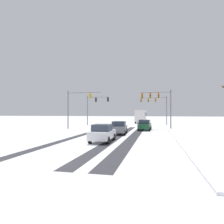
% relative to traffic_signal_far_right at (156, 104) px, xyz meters
% --- Properties ---
extents(ground_plane, '(300.00, 300.00, 0.00)m').
position_rel_traffic_signal_far_right_xyz_m(ground_plane, '(-6.19, -36.08, -4.79)').
color(ground_plane, white).
extents(wheel_track_left_lane, '(0.97, 28.67, 0.01)m').
position_rel_traffic_signal_far_right_xyz_m(wheel_track_left_lane, '(-4.21, -23.05, -4.79)').
color(wheel_track_left_lane, '#38383D').
rests_on(wheel_track_left_lane, ground).
extents(wheel_track_right_lane, '(0.89, 28.67, 0.01)m').
position_rel_traffic_signal_far_right_xyz_m(wheel_track_right_lane, '(-8.78, -23.05, -4.79)').
color(wheel_track_right_lane, '#38383D').
rests_on(wheel_track_right_lane, ground).
extents(wheel_track_center, '(1.15, 28.67, 0.01)m').
position_rel_traffic_signal_far_right_xyz_m(wheel_track_center, '(-2.46, -23.05, -4.79)').
color(wheel_track_center, '#38383D').
rests_on(wheel_track_center, ground).
extents(sidewalk_kerb_right, '(4.00, 28.67, 0.12)m').
position_rel_traffic_signal_far_right_xyz_m(sidewalk_kerb_right, '(3.79, -24.35, -4.73)').
color(sidewalk_kerb_right, white).
rests_on(sidewalk_kerb_right, ground).
extents(traffic_signal_far_right, '(6.04, 0.43, 6.50)m').
position_rel_traffic_signal_far_right_xyz_m(traffic_signal_far_right, '(0.00, 0.00, 0.00)').
color(traffic_signal_far_right, slate).
rests_on(traffic_signal_far_right, ground).
extents(traffic_signal_near_right, '(4.97, 0.41, 6.50)m').
position_rel_traffic_signal_far_right_xyz_m(traffic_signal_near_right, '(0.44, -12.01, -0.04)').
color(traffic_signal_near_right, slate).
rests_on(traffic_signal_near_right, ground).
extents(traffic_signal_near_left, '(5.88, 0.38, 6.50)m').
position_rel_traffic_signal_far_right_xyz_m(traffic_signal_near_left, '(-13.17, -14.03, -0.37)').
color(traffic_signal_near_left, slate).
rests_on(traffic_signal_near_left, ground).
extents(traffic_signal_far_left, '(5.11, 0.61, 6.50)m').
position_rel_traffic_signal_far_right_xyz_m(traffic_signal_far_left, '(-13.04, -4.13, -0.19)').
color(traffic_signal_far_left, slate).
rests_on(traffic_signal_far_left, ground).
extents(car_dark_green_lead, '(2.00, 4.18, 1.62)m').
position_rel_traffic_signal_far_right_xyz_m(car_dark_green_lead, '(-1.68, -14.92, -3.97)').
color(car_dark_green_lead, '#194C2D').
rests_on(car_dark_green_lead, ground).
extents(car_grey_second, '(1.99, 4.18, 1.62)m').
position_rel_traffic_signal_far_right_xyz_m(car_grey_second, '(-4.53, -21.26, -3.97)').
color(car_grey_second, slate).
rests_on(car_grey_second, ground).
extents(car_white_third, '(1.86, 4.11, 1.62)m').
position_rel_traffic_signal_far_right_xyz_m(car_white_third, '(-4.86, -28.02, -3.97)').
color(car_white_third, silver).
rests_on(car_white_third, ground).
extents(bus_oncoming, '(2.72, 11.01, 3.38)m').
position_rel_traffic_signal_far_right_xyz_m(bus_oncoming, '(-3.87, 8.77, -2.80)').
color(bus_oncoming, silver).
rests_on(bus_oncoming, ground).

